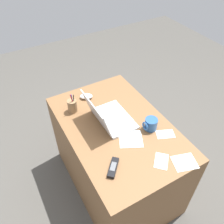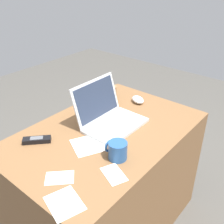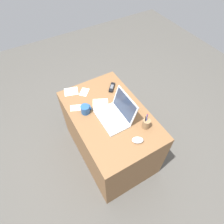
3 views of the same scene
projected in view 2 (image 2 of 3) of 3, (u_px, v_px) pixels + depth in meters
The scene contains 11 objects.
ground_plane at pixel (107, 222), 1.83m from camera, with size 6.00×6.00×0.00m, color #4C4944.
desk at pixel (106, 181), 1.65m from camera, with size 1.10×0.71×0.74m, color brown.
laptop at pixel (109, 116), 1.50m from camera, with size 0.34×0.29×0.24m.
computer_mouse at pixel (138, 100), 1.75m from camera, with size 0.07×0.10×0.04m, color white.
coffee_mug_white at pixel (117, 150), 1.24m from camera, with size 0.09×0.10×0.09m.
cordless_phone at pixel (37, 140), 1.37m from camera, with size 0.13×0.13×0.03m.
pen_holder at pixel (111, 93), 1.76m from camera, with size 0.07×0.07×0.17m.
paper_note_near_laptop at pixel (65, 203), 1.02m from camera, with size 0.12×0.15×0.00m, color white.
paper_note_left at pixel (88, 145), 1.35m from camera, with size 0.15×0.16×0.00m, color white.
paper_note_right at pixel (60, 178), 1.14m from camera, with size 0.08×0.12×0.00m, color white.
paper_note_front at pixel (114, 174), 1.16m from camera, with size 0.08×0.12×0.00m, color white.
Camera 2 is at (-0.92, -0.81, 1.55)m, focal length 42.87 mm.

